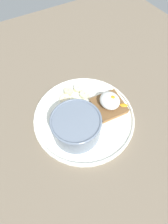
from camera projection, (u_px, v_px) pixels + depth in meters
The scene contains 10 objects.
ground_plane at pixel (84, 120), 50.13cm from camera, with size 120.00×120.00×2.00cm, color #726452.
plate at pixel (84, 116), 48.62cm from camera, with size 27.88×27.88×1.60cm.
oatmeal_bowl at pixel (76, 126), 43.14cm from camera, with size 12.39×12.39×6.45cm.
toast_slice at pixel (109, 106), 49.29cm from camera, with size 8.98×8.98×1.54cm.
poached_egg at pixel (110, 101), 47.27cm from camera, with size 6.55×7.17×3.53cm.
banana_slice_front at pixel (84, 95), 51.58cm from camera, with size 3.82×3.73×1.70cm.
banana_slice_left at pixel (77, 102), 49.99cm from camera, with size 4.32×4.24×1.96cm.
banana_slice_back at pixel (70, 91), 52.19cm from camera, with size 2.80×3.02×1.90cm.
banana_slice_right at pixel (65, 99), 50.75cm from camera, with size 3.31×3.40×1.54cm.
banana_slice_inner at pixel (78, 88), 53.01cm from camera, with size 3.90×3.87×1.54cm.
Camera 1 is at (-21.83, 12.75, 44.34)cm, focal length 28.00 mm.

